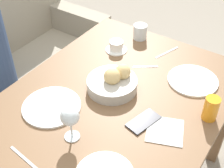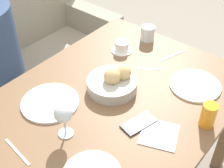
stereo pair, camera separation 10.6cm
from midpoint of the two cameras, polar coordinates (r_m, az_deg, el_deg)
dining_table at (r=1.50m, az=2.06°, el=-5.76°), size 1.25×0.94×0.76m
bread_basket at (r=1.46m, az=2.30°, el=0.33°), size 0.24×0.24×0.12m
plate_near_right at (r=1.56m, az=16.84°, el=-0.27°), size 0.25×0.25×0.01m
plate_far_center at (r=1.42m, az=-9.19°, el=-3.41°), size 0.26×0.26×0.01m
juice_glass at (r=1.36m, az=19.36°, el=-5.45°), size 0.06×0.06×0.11m
water_tumbler at (r=1.83m, az=8.20°, el=9.13°), size 0.08×0.08×0.09m
wine_glass at (r=1.21m, az=-6.43°, el=-5.63°), size 0.08×0.08×0.16m
coffee_cup at (r=1.73m, az=3.58°, el=6.77°), size 0.12×0.12×0.06m
fork_silver at (r=1.27m, az=-14.64°, el=-11.97°), size 0.03×0.17×0.00m
knife_silver at (r=1.74m, az=12.79°, el=5.07°), size 0.17×0.07×0.00m
spoon_coffee at (r=1.62m, az=8.65°, el=2.71°), size 0.08×0.11×0.00m
napkin at (r=1.30m, az=10.96°, el=-9.09°), size 0.19×0.19×0.00m
cell_phone at (r=1.33m, az=7.21°, el=-7.23°), size 0.16×0.11×0.01m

